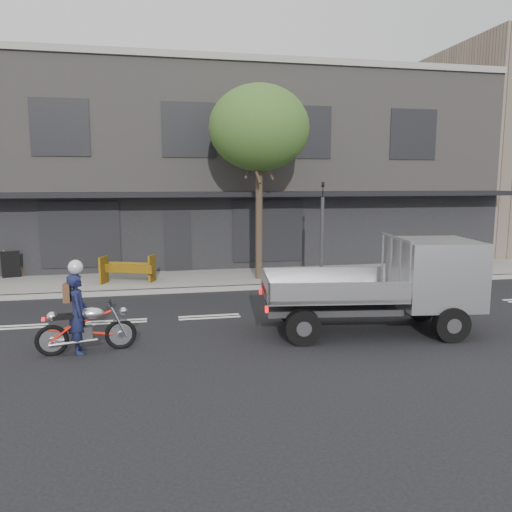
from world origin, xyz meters
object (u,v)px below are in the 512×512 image
object	(u,v)px
flatbed_ute	(416,277)
sandwich_board	(11,264)
motorcycle	(86,327)
traffic_light_pole	(322,237)
construction_barrier	(128,270)
rider	(78,313)
street_tree	(259,129)

from	to	relation	value
flatbed_ute	sandwich_board	bearing A→B (deg)	151.13
motorcycle	flatbed_ute	size ratio (longest dim) A/B	0.39
traffic_light_pole	flatbed_ute	world-z (taller)	traffic_light_pole
motorcycle	traffic_light_pole	bearing A→B (deg)	31.25
sandwich_board	traffic_light_pole	bearing A→B (deg)	-25.59
motorcycle	construction_barrier	xyz separation A→B (m)	(0.52, 6.30, 0.09)
rider	sandwich_board	bearing A→B (deg)	15.40
street_tree	sandwich_board	xyz separation A→B (m)	(-8.54, 1.78, -4.64)
traffic_light_pole	flatbed_ute	distance (m)	5.53
construction_barrier	rider	bearing A→B (deg)	-96.03
sandwich_board	motorcycle	bearing A→B (deg)	-78.02
motorcycle	sandwich_board	size ratio (longest dim) A/B	2.07
traffic_light_pole	sandwich_board	world-z (taller)	traffic_light_pole
rider	construction_barrier	world-z (taller)	rider
traffic_light_pole	sandwich_board	bearing A→B (deg)	166.00
motorcycle	construction_barrier	bearing A→B (deg)	78.05
motorcycle	sandwich_board	xyz separation A→B (m)	(-3.57, 8.18, 0.10)
street_tree	rider	world-z (taller)	street_tree
street_tree	rider	size ratio (longest dim) A/B	4.06
rider	flatbed_ute	bearing A→B (deg)	-96.87
street_tree	flatbed_ute	world-z (taller)	street_tree
street_tree	motorcycle	bearing A→B (deg)	-127.84
traffic_light_pole	sandwich_board	size ratio (longest dim) A/B	3.61
motorcycle	flatbed_ute	world-z (taller)	flatbed_ute
motorcycle	construction_barrier	distance (m)	6.32
traffic_light_pole	construction_barrier	distance (m)	6.58
sandwich_board	street_tree	bearing A→B (deg)	-23.35
traffic_light_pole	sandwich_board	distance (m)	10.91
street_tree	sandwich_board	distance (m)	9.88
rider	construction_barrier	distance (m)	6.34
street_tree	flatbed_ute	bearing A→B (deg)	-69.05
street_tree	rider	distance (m)	9.33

